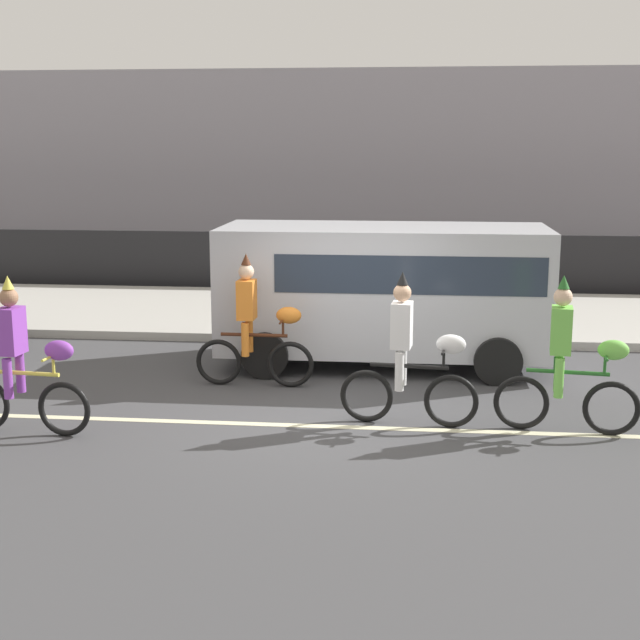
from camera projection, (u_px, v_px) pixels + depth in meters
ground_plane at (344, 415)px, 11.46m from camera, size 80.00×80.00×0.00m
road_centre_line at (341, 427)px, 10.97m from camera, size 36.00×0.14×0.01m
sidewalk_curb at (370, 314)px, 17.78m from camera, size 60.00×5.00×0.15m
fence_line at (377, 264)px, 20.49m from camera, size 40.00×0.08×1.40m
building_backdrop at (343, 165)px, 28.63m from camera, size 28.00×8.00×5.44m
parade_cyclist_purple at (22, 366)px, 10.58m from camera, size 1.72×0.50×1.92m
parade_cyclist_orange at (255, 329)px, 12.67m from camera, size 1.72×0.50×1.92m
parade_cyclist_zebra at (410, 359)px, 10.91m from camera, size 1.72×0.50×1.92m
parade_cyclist_lime at (569, 365)px, 10.62m from camera, size 1.71×0.51×1.92m
parked_van_silver at (388, 285)px, 13.79m from camera, size 5.00×2.22×2.18m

